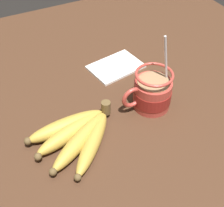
{
  "coord_description": "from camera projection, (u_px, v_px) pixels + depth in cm",
  "views": [
    {
      "loc": [
        21.94,
        40.52,
        52.05
      ],
      "look_at": [
        0.52,
        -1.46,
        7.2
      ],
      "focal_mm": 50.0,
      "sensor_mm": 36.0,
      "label": 1
    }
  ],
  "objects": [
    {
      "name": "napkin",
      "position": [
        116.0,
        67.0,
        0.8
      ],
      "size": [
        14.28,
        11.07,
        0.6
      ],
      "color": "white",
      "rests_on": "table"
    },
    {
      "name": "coffee_mug",
      "position": [
        152.0,
        93.0,
        0.68
      ],
      "size": [
        11.88,
        8.39,
        17.53
      ],
      "color": "#B23D33",
      "rests_on": "table"
    },
    {
      "name": "banana_bunch",
      "position": [
        77.0,
        135.0,
        0.62
      ],
      "size": [
        19.09,
        15.3,
        4.06
      ],
      "color": "brown",
      "rests_on": "table"
    },
    {
      "name": "table",
      "position": [
        117.0,
        125.0,
        0.68
      ],
      "size": [
        113.48,
        113.48,
        3.25
      ],
      "color": "#422819",
      "rests_on": "ground"
    }
  ]
}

